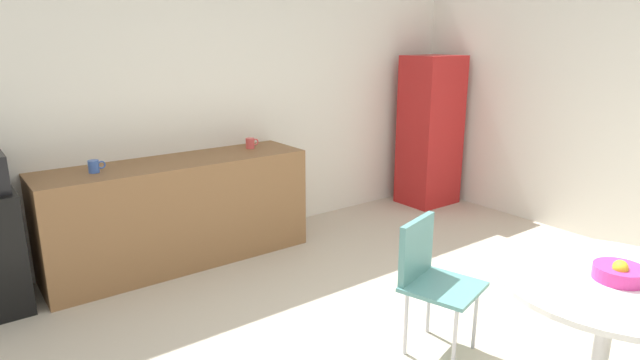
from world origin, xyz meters
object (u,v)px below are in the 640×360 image
object	(u,v)px
locker_cabinet	(430,131)
mug_white	(250,143)
round_table	(608,304)
fruit_bowl	(619,273)
chair_teal	(429,270)
mug_green	(94,166)

from	to	relation	value
locker_cabinet	mug_white	bearing A→B (deg)	175.44
round_table	fruit_bowl	distance (m)	0.18
round_table	chair_teal	distance (m)	0.98
round_table	fruit_bowl	size ratio (longest dim) A/B	4.57
locker_cabinet	chair_teal	size ratio (longest dim) A/B	2.05
mug_green	fruit_bowl	bearing A→B (deg)	-62.31
chair_teal	fruit_bowl	size ratio (longest dim) A/B	3.42
chair_teal	mug_white	xyz separation A→B (m)	(0.04, 2.25, 0.43)
fruit_bowl	mug_green	world-z (taller)	mug_green
chair_teal	mug_green	world-z (taller)	mug_green
locker_cabinet	fruit_bowl	xyz separation A→B (m)	(-2.01, -3.02, -0.06)
round_table	chair_teal	xyz separation A→B (m)	(-0.27, 0.93, -0.09)
locker_cabinet	chair_teal	bearing A→B (deg)	-137.91
mug_white	round_table	bearing A→B (deg)	-85.86
locker_cabinet	mug_green	world-z (taller)	locker_cabinet
round_table	mug_green	distance (m)	3.52
locker_cabinet	mug_white	xyz separation A→B (m)	(-2.25, 0.18, 0.10)
locker_cabinet	fruit_bowl	size ratio (longest dim) A/B	7.01
mug_white	chair_teal	bearing A→B (deg)	-91.04
locker_cabinet	round_table	distance (m)	3.62
locker_cabinet	mug_green	distance (m)	3.65
chair_teal	mug_green	xyz separation A→B (m)	(-1.36, 2.16, 0.43)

